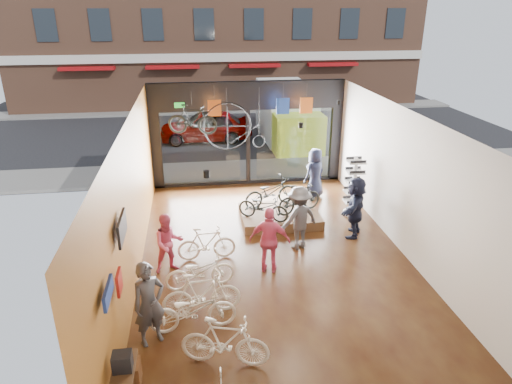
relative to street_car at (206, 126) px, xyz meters
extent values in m
cube|color=black|center=(1.36, -12.00, -0.78)|extent=(7.00, 12.00, 0.04)
cube|color=black|center=(1.36, -12.00, 3.06)|extent=(7.00, 12.00, 0.04)
cube|color=#B4782B|center=(-2.16, -12.00, 1.14)|extent=(0.04, 12.00, 3.80)
cube|color=beige|center=(4.88, -12.00, 1.14)|extent=(0.04, 12.00, 3.80)
cube|color=#198C26|center=(-1.04, -6.12, 2.29)|extent=(0.35, 0.06, 0.18)
cube|color=black|center=(1.36, 3.00, -0.77)|extent=(30.00, 18.00, 0.02)
cube|color=slate|center=(1.36, -4.80, -0.70)|extent=(30.00, 2.40, 0.12)
cube|color=slate|center=(1.36, 7.00, -0.70)|extent=(30.00, 2.00, 0.12)
imported|color=gray|center=(0.00, 0.00, 0.00)|extent=(4.47, 1.80, 1.52)
imported|color=beige|center=(-0.25, -15.36, -0.26)|extent=(1.75, 0.91, 1.01)
imported|color=beige|center=(-0.82, -14.27, -0.29)|extent=(1.82, 0.74, 0.94)
imported|color=beige|center=(-0.63, -13.78, -0.25)|extent=(1.74, 0.63, 1.02)
imported|color=beige|center=(-0.64, -12.75, -0.33)|extent=(1.71, 0.82, 0.86)
imported|color=beige|center=(-0.43, -11.46, -0.30)|extent=(1.55, 0.51, 0.92)
cube|color=#492D1E|center=(1.92, -9.43, -0.61)|extent=(2.40, 1.80, 0.30)
imported|color=black|center=(1.33, -9.88, -0.05)|extent=(1.64, 1.26, 0.83)
imported|color=black|center=(2.50, -9.55, 0.01)|extent=(1.62, 1.03, 0.94)
imported|color=black|center=(1.70, -8.92, 0.00)|extent=(1.88, 1.14, 0.93)
imported|color=#3F3F44|center=(-1.64, -14.53, 0.13)|extent=(0.78, 0.69, 1.79)
imported|color=#CC4C72|center=(-1.37, -11.90, 0.02)|extent=(0.89, 0.77, 1.56)
imported|color=#CC4C72|center=(1.11, -12.27, 0.11)|extent=(1.10, 0.69, 1.74)
imported|color=#3F3F44|center=(2.10, -11.19, 0.14)|extent=(1.34, 1.07, 1.81)
imported|color=#161C33|center=(3.48, -7.68, 0.11)|extent=(1.02, 0.92, 1.75)
imported|color=#161C33|center=(3.87, -10.68, 0.14)|extent=(1.28, 1.72, 1.80)
imported|color=black|center=(-0.62, -7.80, 2.16)|extent=(1.64, 0.84, 0.95)
cube|color=#CC5919|center=(0.13, -6.80, 2.29)|extent=(0.45, 0.03, 0.55)
cube|color=#1E3F99|center=(2.48, -6.80, 2.29)|extent=(0.45, 0.03, 0.55)
cube|color=#CC5919|center=(3.30, -6.80, 2.29)|extent=(0.45, 0.03, 0.55)
camera|label=1|loc=(-0.62, -22.09, 5.49)|focal=32.00mm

